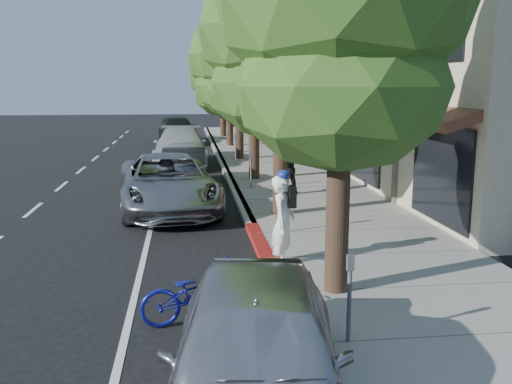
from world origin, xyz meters
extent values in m
plane|color=black|center=(0.00, 0.00, 0.00)|extent=(120.00, 120.00, 0.00)
cube|color=gray|center=(2.30, 8.00, 0.07)|extent=(4.60, 56.00, 0.15)
cube|color=#9E998E|center=(0.00, 8.00, 0.07)|extent=(0.30, 56.00, 0.15)
cube|color=maroon|center=(0.00, 1.00, 0.07)|extent=(0.32, 4.00, 0.15)
cube|color=beige|center=(9.60, 18.00, 3.50)|extent=(10.00, 36.00, 7.00)
cylinder|color=black|center=(0.90, -2.00, 1.42)|extent=(0.40, 0.40, 2.84)
ellipsoid|color=#264B16|center=(0.90, -2.00, 3.65)|extent=(3.57, 3.57, 2.86)
cylinder|color=black|center=(0.90, 4.00, 1.44)|extent=(0.40, 0.40, 2.89)
ellipsoid|color=#264B16|center=(0.90, 4.00, 3.71)|extent=(3.87, 3.87, 3.10)
ellipsoid|color=#264B16|center=(0.90, 4.00, 5.11)|extent=(4.55, 4.55, 3.64)
cylinder|color=black|center=(0.90, 10.00, 1.35)|extent=(0.40, 0.40, 2.70)
ellipsoid|color=#264B16|center=(0.90, 10.00, 3.47)|extent=(3.57, 3.57, 2.85)
ellipsoid|color=#264B16|center=(0.90, 10.00, 4.78)|extent=(4.20, 4.20, 3.36)
ellipsoid|color=#264B16|center=(0.90, 10.00, 6.17)|extent=(3.15, 3.15, 2.52)
cylinder|color=black|center=(0.90, 16.00, 1.41)|extent=(0.40, 0.40, 2.83)
ellipsoid|color=#264B16|center=(0.90, 16.00, 3.63)|extent=(4.15, 4.15, 3.32)
ellipsoid|color=#264B16|center=(0.90, 16.00, 5.01)|extent=(4.88, 4.88, 3.90)
ellipsoid|color=#264B16|center=(0.90, 16.00, 6.46)|extent=(3.66, 3.66, 2.93)
cylinder|color=black|center=(0.90, 22.00, 1.43)|extent=(0.40, 0.40, 2.85)
ellipsoid|color=#264B16|center=(0.90, 22.00, 3.67)|extent=(4.16, 4.16, 3.33)
ellipsoid|color=#264B16|center=(0.90, 22.00, 5.05)|extent=(4.89, 4.89, 3.91)
ellipsoid|color=#264B16|center=(0.90, 22.00, 6.52)|extent=(3.67, 3.67, 2.93)
cylinder|color=black|center=(0.90, 28.00, 1.19)|extent=(0.40, 0.40, 2.38)
ellipsoid|color=#264B16|center=(0.90, 28.00, 3.06)|extent=(3.98, 3.98, 3.18)
ellipsoid|color=#264B16|center=(0.90, 28.00, 4.22)|extent=(4.68, 4.68, 3.75)
ellipsoid|color=#264B16|center=(0.90, 28.00, 5.45)|extent=(3.51, 3.51, 2.81)
imported|color=white|center=(0.25, -0.31, 0.96)|extent=(0.67, 0.81, 1.92)
imported|color=navy|center=(-1.48, -2.76, 0.49)|extent=(1.94, 0.98, 0.97)
imported|color=#9A9A9E|center=(-2.20, 5.50, 0.82)|extent=(3.32, 6.14, 1.64)
imported|color=black|center=(-1.74, 9.00, 0.71)|extent=(1.75, 4.42, 1.43)
imported|color=#BABABA|center=(-1.90, 15.00, 0.84)|extent=(2.39, 5.82, 1.69)
imported|color=black|center=(-2.20, 25.08, 0.88)|extent=(2.71, 5.38, 1.76)
imported|color=#B7B6BB|center=(-0.93, -5.50, 0.82)|extent=(2.54, 5.02, 1.64)
imported|color=black|center=(1.58, 6.86, 0.98)|extent=(0.92, 0.78, 1.67)
camera|label=1|loc=(-1.63, -11.22, 3.69)|focal=40.00mm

